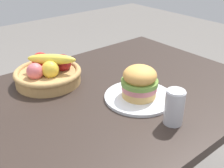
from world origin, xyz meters
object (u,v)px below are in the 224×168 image
at_px(fruit_basket, 48,73).
at_px(plate, 139,97).
at_px(sandwich, 140,82).
at_px(soda_can, 174,107).

bearing_deg(fruit_basket, plate, -59.87).
relative_size(sandwich, soda_can, 1.14).
bearing_deg(plate, sandwich, -90.00).
height_order(plate, sandwich, sandwich).
bearing_deg(fruit_basket, soda_can, -71.70).
bearing_deg(soda_can, plate, 82.48).
xyz_separation_m(plate, soda_can, (-0.03, -0.19, 0.06)).
relative_size(sandwich, fruit_basket, 0.49).
relative_size(soda_can, fruit_basket, 0.43).
bearing_deg(soda_can, fruit_basket, 108.30).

